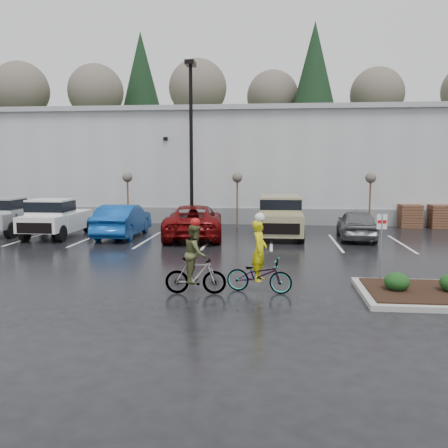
# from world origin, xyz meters

# --- Properties ---
(ground) EXTENTS (120.00, 120.00, 0.00)m
(ground) POSITION_xyz_m (0.00, 0.00, 0.00)
(ground) COLOR black
(ground) RESTS_ON ground
(warehouse) EXTENTS (60.50, 15.50, 7.20)m
(warehouse) POSITION_xyz_m (0.00, 21.99, 3.65)
(warehouse) COLOR #ABADAF
(warehouse) RESTS_ON ground
(wooded_ridge) EXTENTS (80.00, 25.00, 6.00)m
(wooded_ridge) POSITION_xyz_m (0.00, 45.00, 3.00)
(wooded_ridge) COLOR #253D19
(wooded_ridge) RESTS_ON ground
(lamppost) EXTENTS (0.50, 1.00, 9.22)m
(lamppost) POSITION_xyz_m (-4.00, 12.00, 5.69)
(lamppost) COLOR black
(lamppost) RESTS_ON ground
(sapling_west) EXTENTS (0.60, 0.60, 3.20)m
(sapling_west) POSITION_xyz_m (-8.00, 13.00, 2.73)
(sapling_west) COLOR #4A2E1D
(sapling_west) RESTS_ON ground
(sapling_mid) EXTENTS (0.60, 0.60, 3.20)m
(sapling_mid) POSITION_xyz_m (-1.50, 13.00, 2.73)
(sapling_mid) COLOR #4A2E1D
(sapling_mid) RESTS_ON ground
(sapling_east) EXTENTS (0.60, 0.60, 3.20)m
(sapling_east) POSITION_xyz_m (6.00, 13.00, 2.73)
(sapling_east) COLOR #4A2E1D
(sapling_east) RESTS_ON ground
(pallet_stack_a) EXTENTS (1.20, 1.20, 1.35)m
(pallet_stack_a) POSITION_xyz_m (8.50, 14.00, 0.68)
(pallet_stack_a) COLOR #4A2E1D
(pallet_stack_a) RESTS_ON ground
(pallet_stack_b) EXTENTS (1.20, 1.20, 1.35)m
(pallet_stack_b) POSITION_xyz_m (10.20, 14.00, 0.68)
(pallet_stack_b) COLOR #4A2E1D
(pallet_stack_b) RESTS_ON ground
(shrub_a) EXTENTS (0.70, 0.70, 0.52)m
(shrub_a) POSITION_xyz_m (4.00, -1.00, 0.41)
(shrub_a) COLOR #143512
(shrub_a) RESTS_ON curb_island
(fire_lane_sign) EXTENTS (0.30, 0.05, 2.20)m
(fire_lane_sign) POSITION_xyz_m (3.80, 0.20, 1.41)
(fire_lane_sign) COLOR gray
(fire_lane_sign) RESTS_ON ground
(pickup_silver) EXTENTS (2.10, 5.20, 1.96)m
(pickup_silver) POSITION_xyz_m (-13.34, 9.61, 0.98)
(pickup_silver) COLOR #B5B7BE
(pickup_silver) RESTS_ON ground
(pickup_white) EXTENTS (2.10, 5.20, 1.96)m
(pickup_white) POSITION_xyz_m (-10.33, 8.79, 0.98)
(pickup_white) COLOR silver
(pickup_white) RESTS_ON ground
(car_blue) EXTENTS (1.82, 5.04, 1.65)m
(car_blue) POSITION_xyz_m (-7.01, 8.88, 0.83)
(car_blue) COLOR #0D4092
(car_blue) RESTS_ON ground
(car_red) EXTENTS (3.38, 6.20, 1.65)m
(car_red) POSITION_xyz_m (-3.37, 8.93, 0.83)
(car_red) COLOR #67090A
(car_red) RESTS_ON ground
(suv_tan) EXTENTS (2.20, 5.10, 2.06)m
(suv_tan) POSITION_xyz_m (0.93, 9.65, 1.03)
(suv_tan) COLOR #938B63
(suv_tan) RESTS_ON ground
(car_grey) EXTENTS (2.00, 4.41, 1.47)m
(car_grey) POSITION_xyz_m (4.67, 9.33, 0.73)
(car_grey) COLOR #5C5E61
(car_grey) RESTS_ON ground
(cyclist_hivis) EXTENTS (1.99, 0.98, 2.31)m
(cyclist_hivis) POSITION_xyz_m (0.16, -0.97, 0.71)
(cyclist_hivis) COLOR #3F3F44
(cyclist_hivis) RESTS_ON ground
(cyclist_olive) EXTENTS (1.70, 0.82, 2.18)m
(cyclist_olive) POSITION_xyz_m (-1.63, -1.33, 0.80)
(cyclist_olive) COLOR #3F3F44
(cyclist_olive) RESTS_ON ground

